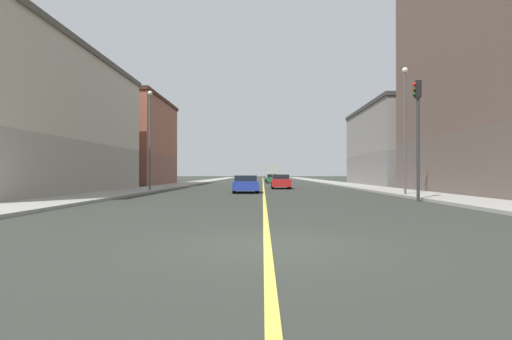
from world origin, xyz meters
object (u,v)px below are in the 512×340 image
object	(u,v)px
street_lamp_left_near	(405,118)
car_red	(281,182)
building_right_corner	(15,121)
street_lamp_right_near	(150,131)
box_truck	(272,173)
traffic_light_left_near	(418,124)
car_green	(272,179)
building_left_mid	(408,146)
building_right_midblock	(120,142)
car_blue	(246,184)

from	to	relation	value
street_lamp_left_near	car_red	world-z (taller)	street_lamp_left_near
building_right_corner	street_lamp_right_near	world-z (taller)	building_right_corner
box_truck	traffic_light_left_near	bearing A→B (deg)	-82.88
traffic_light_left_near	box_truck	bearing A→B (deg)	97.12
street_lamp_left_near	car_green	xyz separation A→B (m)	(-7.64, 35.37, -4.33)
car_green	box_truck	size ratio (longest dim) A/B	0.58
car_green	car_red	xyz separation A→B (m)	(0.27, -22.33, 0.02)
building_right_corner	box_truck	distance (m)	48.14
building_right_corner	car_green	xyz separation A→B (m)	(18.69, 33.49, -4.44)
street_lamp_left_near	car_red	size ratio (longest dim) A/B	1.81
building_left_mid	traffic_light_left_near	size ratio (longest dim) A/B	3.09
building_right_midblock	street_lamp_left_near	world-z (taller)	building_right_midblock
building_right_corner	car_blue	world-z (taller)	building_right_corner
building_left_mid	street_lamp_left_near	size ratio (longest dim) A/B	2.41
building_right_midblock	building_right_corner	bearing A→B (deg)	-90.00
building_right_corner	traffic_light_left_near	bearing A→B (deg)	-14.93
building_right_midblock	traffic_light_left_near	xyz separation A→B (m)	(25.32, -28.03, -1.19)
building_right_corner	car_green	size ratio (longest dim) A/B	5.01
building_right_midblock	car_green	world-z (taller)	building_right_midblock
street_lamp_right_near	box_truck	distance (m)	41.49
building_right_corner	box_truck	size ratio (longest dim) A/B	2.92
street_lamp_right_near	street_lamp_left_near	bearing A→B (deg)	-18.46
traffic_light_left_near	car_blue	distance (m)	13.75
building_right_corner	car_red	world-z (taller)	building_right_corner
building_right_midblock	car_blue	xyz separation A→B (m)	(15.95, -18.56, -4.60)
car_blue	car_red	world-z (taller)	car_red
traffic_light_left_near	street_lamp_left_near	distance (m)	5.06
car_blue	car_red	size ratio (longest dim) A/B	0.93
box_truck	car_green	bearing A→B (deg)	-91.49
building_right_corner	car_green	distance (m)	38.61
street_lamp_left_near	car_green	world-z (taller)	street_lamp_left_near
building_left_mid	car_red	world-z (taller)	building_left_mid
car_green	box_truck	xyz separation A→B (m)	(0.28, 10.61, 0.87)
building_right_corner	car_red	size ratio (longest dim) A/B	5.04
traffic_light_left_near	building_right_midblock	bearing A→B (deg)	132.10
traffic_light_left_near	street_lamp_right_near	size ratio (longest dim) A/B	0.80
street_lamp_right_near	car_red	bearing A→B (deg)	33.42
building_left_mid	box_truck	distance (m)	27.74
street_lamp_left_near	building_right_midblock	bearing A→B (deg)	138.67
building_right_corner	street_lamp_left_near	distance (m)	26.40
building_left_mid	car_red	bearing A→B (deg)	-146.76
building_right_corner	car_blue	distance (m)	16.78
car_blue	car_red	distance (m)	8.96
street_lamp_right_near	car_green	xyz separation A→B (m)	(10.38, 29.35, -4.20)
street_lamp_left_near	street_lamp_right_near	xyz separation A→B (m)	(-18.02, 6.02, -0.13)
building_left_mid	building_right_midblock	bearing A→B (deg)	-179.72
building_right_corner	street_lamp_right_near	xyz separation A→B (m)	(8.31, 4.14, -0.25)
building_right_midblock	box_truck	bearing A→B (deg)	50.27
traffic_light_left_near	box_truck	xyz separation A→B (m)	(-6.35, 50.85, -2.53)
traffic_light_left_near	car_red	bearing A→B (deg)	109.56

